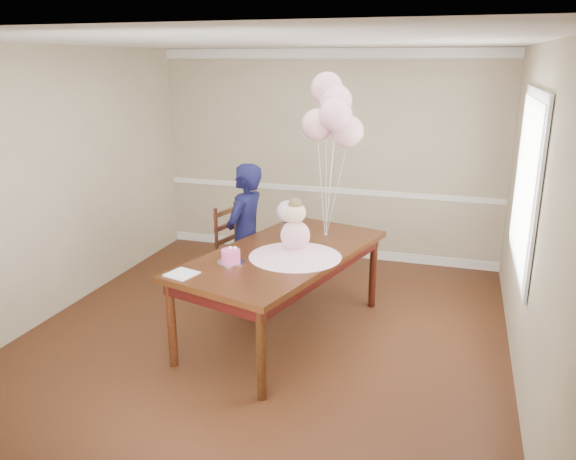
{
  "coord_description": "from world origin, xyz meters",
  "views": [
    {
      "loc": [
        1.67,
        -4.6,
        2.56
      ],
      "look_at": [
        0.2,
        0.13,
        1.05
      ],
      "focal_mm": 35.0,
      "sensor_mm": 36.0,
      "label": 1
    }
  ],
  "objects_px": {
    "dining_table_top": "(283,254)",
    "woman": "(246,237)",
    "birthday_cake": "(231,256)",
    "dining_chair_seat": "(242,257)"
  },
  "relations": [
    {
      "from": "woman",
      "to": "birthday_cake",
      "type": "bearing_deg",
      "value": 23.22
    },
    {
      "from": "woman",
      "to": "dining_chair_seat",
      "type": "bearing_deg",
      "value": -138.92
    },
    {
      "from": "dining_chair_seat",
      "to": "woman",
      "type": "relative_size",
      "value": 0.28
    },
    {
      "from": "dining_table_top",
      "to": "woman",
      "type": "relative_size",
      "value": 1.44
    },
    {
      "from": "birthday_cake",
      "to": "dining_chair_seat",
      "type": "xyz_separation_m",
      "value": [
        -0.37,
        1.16,
        -0.45
      ]
    },
    {
      "from": "birthday_cake",
      "to": "dining_chair_seat",
      "type": "distance_m",
      "value": 1.3
    },
    {
      "from": "dining_table_top",
      "to": "dining_chair_seat",
      "type": "distance_m",
      "value": 1.09
    },
    {
      "from": "dining_chair_seat",
      "to": "woman",
      "type": "bearing_deg",
      "value": -45.07
    },
    {
      "from": "dining_chair_seat",
      "to": "woman",
      "type": "height_order",
      "value": "woman"
    },
    {
      "from": "birthday_cake",
      "to": "woman",
      "type": "height_order",
      "value": "woman"
    }
  ]
}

